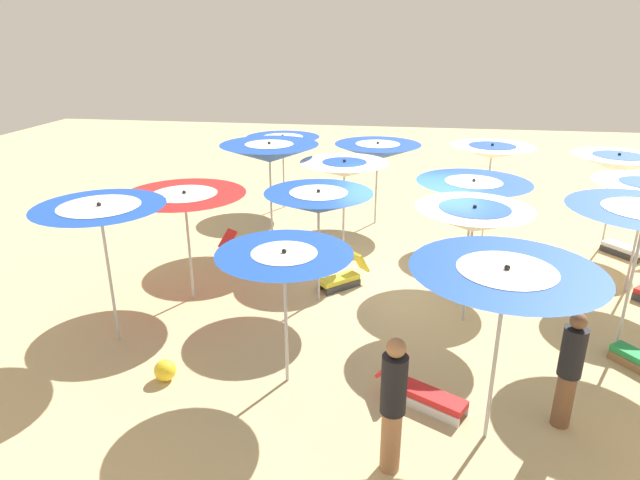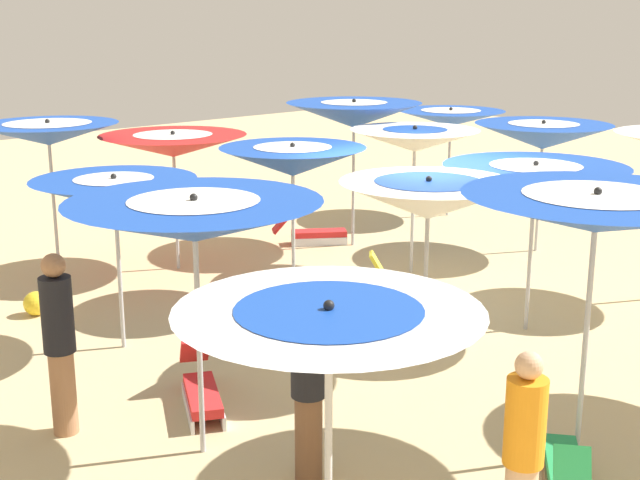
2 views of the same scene
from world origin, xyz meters
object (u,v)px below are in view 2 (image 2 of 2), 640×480
Objects in this scene: beach_umbrella_11 at (195,220)px; lounger_2 at (347,283)px; beach_umbrella_1 at (354,115)px; beach_umbrella_4 at (543,136)px; beach_umbrella_7 at (115,193)px; beach_umbrella_2 at (173,145)px; beach_umbrella_6 at (293,161)px; lounger_3 at (565,467)px; beach_umbrella_14 at (596,213)px; beach_umbrella_15 at (329,334)px; beach_umbrella_0 at (451,118)px; beach_umbrella_9 at (535,178)px; lounger_4 at (201,389)px; beach_ball at (36,303)px; beach_umbrella_10 at (428,199)px; beachgoer_0 at (59,340)px; beach_umbrella_5 at (415,140)px; beachgoer_2 at (308,385)px; beach_umbrella_3 at (48,134)px; lounger_1 at (313,233)px; beachgoer_1 at (523,452)px.

beach_umbrella_11 is 5.16m from lounger_2.
beach_umbrella_1 is 3.16m from beach_umbrella_4.
beach_umbrella_2 is at bearing -134.93° from beach_umbrella_7.
lounger_3 is (1.62, 5.35, -1.79)m from beach_umbrella_6.
beach_umbrella_6 is at bearing -101.55° from beach_umbrella_14.
beach_umbrella_15 reaches higher than beach_umbrella_7.
beach_umbrella_0 is 0.85× the size of beach_umbrella_1.
beach_umbrella_9 is at bearing -137.96° from beach_umbrella_14.
beach_umbrella_14 is 4.24m from lounger_4.
lounger_4 is 3.85m from beach_ball.
beach_umbrella_10 reaches higher than lounger_3.
beach_umbrella_10 is 3.08m from lounger_2.
beach_umbrella_1 reaches higher than beachgoer_0.
lounger_4 is (2.97, 1.97, -1.79)m from beach_umbrella_6.
beach_umbrella_10 is (2.64, 2.51, -0.14)m from beach_umbrella_5.
beach_umbrella_1 reaches higher than beach_umbrella_2.
beachgoer_2 is at bearing 50.45° from beach_umbrella_6.
beach_umbrella_14 is (-0.94, 8.27, 0.05)m from beach_umbrella_3.
beach_umbrella_5 is 2.22× the size of lounger_2.
beach_umbrella_1 is 2.46× the size of lounger_2.
lounger_1 is (-0.04, -2.33, -1.87)m from beach_umbrella_5.
beachgoer_1 is 1.92m from beachgoer_2.
beach_umbrella_7 is at bearing -106.09° from beach_umbrella_11.
beach_umbrella_0 is 9.77m from lounger_4.
beach_umbrella_11 is at bearing 76.10° from lounger_2.
beach_umbrella_2 is at bearing -90.92° from beach_umbrella_10.
beach_umbrella_5 is 1.03× the size of beach_umbrella_6.
beach_umbrella_14 is 1.40× the size of beachgoer_0.
beach_umbrella_2 is 2.19× the size of lounger_2.
beach_umbrella_1 is 7.60m from beach_umbrella_11.
beach_umbrella_4 is 9.12m from beachgoer_0.
lounger_2 is at bearing 24.54° from beach_umbrella_0.
beach_umbrella_14 is at bearing 96.51° from beach_umbrella_3.
lounger_3 is at bearing 23.93° from beachgoer_2.
lounger_3 is at bearing 100.51° from beach_ball.
beachgoer_0 is 1.07× the size of beachgoer_2.
beach_umbrella_11 is 3.43m from beach_umbrella_14.
beach_umbrella_2 is 3.26m from beach_ball.
beach_umbrella_9 is at bearing 81.74° from beachgoer_2.
beach_umbrella_14 is at bearing 135.68° from beach_umbrella_11.
beach_umbrella_9 is 4.29m from lounger_3.
beach_umbrella_15 is 2.05× the size of lounger_3.
lounger_1 is 8.42m from lounger_3.
beach_umbrella_4 is at bearing -159.68° from beach_umbrella_10.
beach_umbrella_0 is 11.43m from beachgoer_1.
beach_umbrella_5 is 7.02× the size of beach_ball.
beach_umbrella_3 is 8.32m from beach_umbrella_14.
beach_umbrella_7 is at bearing 15.68° from beach_umbrella_1.
beach_umbrella_3 is (1.69, -0.69, 0.26)m from beach_umbrella_2.
beach_umbrella_6 reaches higher than beach_umbrella_10.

